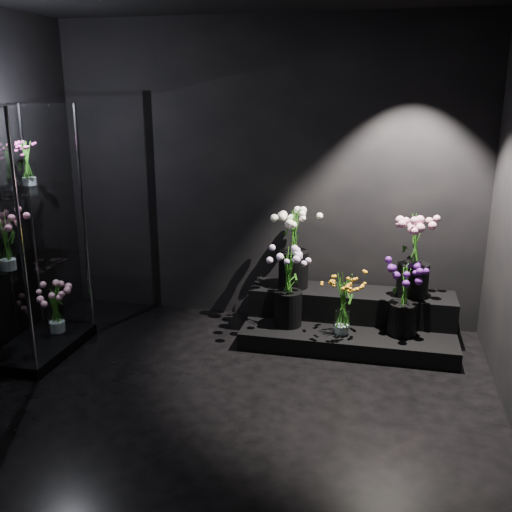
% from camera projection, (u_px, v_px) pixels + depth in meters
% --- Properties ---
extents(floor, '(4.00, 4.00, 0.00)m').
position_uv_depth(floor, '(204.00, 424.00, 3.82)').
color(floor, black).
rests_on(floor, ground).
extents(wall_back, '(4.00, 0.00, 4.00)m').
position_uv_depth(wall_back, '(266.00, 174.00, 5.31)').
color(wall_back, black).
rests_on(wall_back, floor).
extents(display_riser, '(1.83, 0.81, 0.41)m').
position_uv_depth(display_riser, '(349.00, 320.00, 5.12)').
color(display_riser, black).
rests_on(display_riser, floor).
extents(display_case, '(0.56, 0.93, 2.05)m').
position_uv_depth(display_case, '(27.00, 235.00, 4.59)').
color(display_case, black).
rests_on(display_case, floor).
extents(bouquet_orange_bells, '(0.33, 0.33, 0.55)m').
position_uv_depth(bouquet_orange_bells, '(343.00, 302.00, 4.80)').
color(bouquet_orange_bells, white).
rests_on(bouquet_orange_bells, display_riser).
extents(bouquet_lilac, '(0.42, 0.42, 0.70)m').
position_uv_depth(bouquet_lilac, '(288.00, 283.00, 4.95)').
color(bouquet_lilac, black).
rests_on(bouquet_lilac, display_riser).
extents(bouquet_purple, '(0.40, 0.40, 0.62)m').
position_uv_depth(bouquet_purple, '(404.00, 296.00, 4.77)').
color(bouquet_purple, black).
rests_on(bouquet_purple, display_riser).
extents(bouquet_cream_roses, '(0.46, 0.46, 0.72)m').
position_uv_depth(bouquet_cream_roses, '(294.00, 244.00, 5.16)').
color(bouquet_cream_roses, black).
rests_on(bouquet_cream_roses, display_riser).
extents(bouquet_pink_roses, '(0.47, 0.47, 0.72)m').
position_uv_depth(bouquet_pink_roses, '(415.00, 253.00, 4.92)').
color(bouquet_pink_roses, black).
rests_on(bouquet_pink_roses, display_riser).
extents(bouquet_case_pink, '(0.38, 0.38, 0.48)m').
position_uv_depth(bouquet_case_pink, '(5.00, 238.00, 4.39)').
color(bouquet_case_pink, white).
rests_on(bouquet_case_pink, display_case).
extents(bouquet_case_magenta, '(0.25, 0.25, 0.36)m').
position_uv_depth(bouquet_case_magenta, '(28.00, 163.00, 4.60)').
color(bouquet_case_magenta, white).
rests_on(bouquet_case_magenta, display_case).
extents(bouquet_case_base_pink, '(0.35, 0.35, 0.43)m').
position_uv_depth(bouquet_case_base_pink, '(55.00, 307.00, 4.99)').
color(bouquet_case_base_pink, white).
rests_on(bouquet_case_base_pink, display_case).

